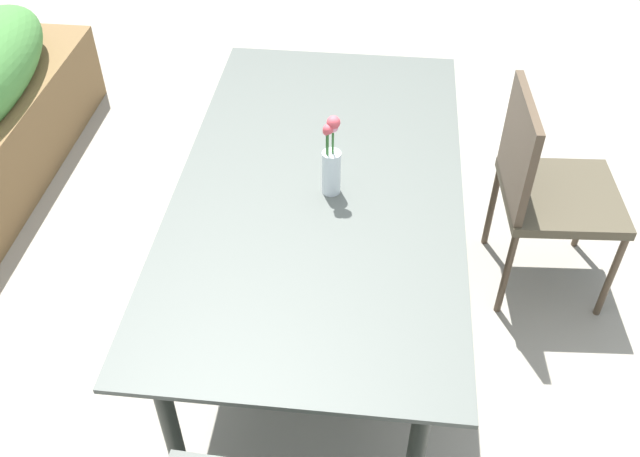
% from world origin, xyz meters
% --- Properties ---
extents(ground_plane, '(12.00, 12.00, 0.00)m').
position_xyz_m(ground_plane, '(0.00, 0.00, 0.00)').
color(ground_plane, gray).
extents(dining_table, '(1.73, 0.93, 0.75)m').
position_xyz_m(dining_table, '(0.03, 0.03, 0.69)').
color(dining_table, '#4C514C').
rests_on(dining_table, ground).
extents(chair_near_right, '(0.47, 0.47, 0.87)m').
position_xyz_m(chair_near_right, '(0.42, -0.80, 0.50)').
color(chair_near_right, '#484030').
rests_on(chair_near_right, ground).
extents(flower_vase, '(0.06, 0.06, 0.29)m').
position_xyz_m(flower_vase, '(-0.01, -0.02, 0.87)').
color(flower_vase, silver).
rests_on(flower_vase, dining_table).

